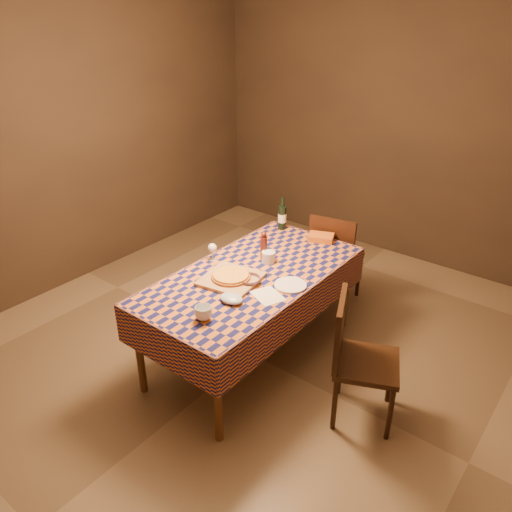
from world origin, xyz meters
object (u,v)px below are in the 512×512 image
object	(u,v)px
cutting_board	(231,279)
wine_bottle	(282,217)
dining_table	(252,282)
white_plate	(290,285)
chair_far	(334,255)
chair_right	(355,353)
bowl	(250,280)
pizza	(231,276)

from	to	relation	value
cutting_board	wine_bottle	xyz separation A→B (m)	(-0.25, 1.00, 0.10)
dining_table	cutting_board	bearing A→B (deg)	-108.23
wine_bottle	white_plate	bearing A→B (deg)	-51.04
chair_far	chair_right	bearing A→B (deg)	-54.25
bowl	white_plate	xyz separation A→B (m)	(0.26, 0.16, -0.02)
dining_table	chair_right	world-z (taller)	chair_right
cutting_board	chair_far	distance (m)	1.29
pizza	wine_bottle	world-z (taller)	wine_bottle
dining_table	wine_bottle	size ratio (longest dim) A/B	6.13
wine_bottle	cutting_board	bearing A→B (deg)	-76.04
white_plate	chair_far	size ratio (longest dim) A/B	0.25
dining_table	chair_far	distance (m)	1.10
white_plate	chair_far	xyz separation A→B (m)	(-0.22, 1.05, -0.25)
bowl	chair_right	distance (m)	0.91
white_plate	wine_bottle	bearing A→B (deg)	128.96
white_plate	chair_right	xyz separation A→B (m)	(0.61, -0.11, -0.25)
bowl	chair_far	world-z (taller)	chair_far
cutting_board	white_plate	xyz separation A→B (m)	(0.39, 0.21, -0.01)
chair_far	wine_bottle	bearing A→B (deg)	-147.94
bowl	white_plate	distance (m)	0.30
cutting_board	bowl	size ratio (longest dim) A/B	2.50
cutting_board	chair_right	size ratio (longest dim) A/B	0.43
wine_bottle	white_plate	distance (m)	1.02
white_plate	pizza	bearing A→B (deg)	-152.18
cutting_board	pizza	distance (m)	0.03
chair_right	dining_table	bearing A→B (deg)	175.32
white_plate	chair_right	bearing A→B (deg)	-10.02
cutting_board	wine_bottle	bearing A→B (deg)	103.96
cutting_board	wine_bottle	distance (m)	1.03
chair_far	pizza	bearing A→B (deg)	-97.54
dining_table	pizza	xyz separation A→B (m)	(-0.06, -0.18, 0.12)
dining_table	white_plate	bearing A→B (deg)	5.20
bowl	chair_right	world-z (taller)	chair_right
dining_table	wine_bottle	world-z (taller)	wine_bottle
wine_bottle	chair_right	bearing A→B (deg)	-35.75
cutting_board	dining_table	bearing A→B (deg)	71.77
dining_table	bowl	distance (m)	0.18
dining_table	bowl	world-z (taller)	bowl
cutting_board	chair_far	size ratio (longest dim) A/B	0.43
dining_table	pizza	bearing A→B (deg)	-108.23
chair_far	dining_table	bearing A→B (deg)	-95.72
white_plate	dining_table	bearing A→B (deg)	-174.80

